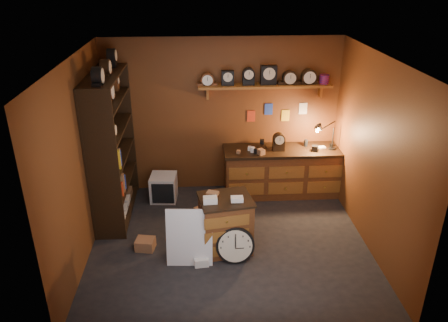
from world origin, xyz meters
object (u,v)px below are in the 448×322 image
shelving_unit (109,142)px  workbench (283,169)px  low_cabinet (226,222)px  big_round_clock (235,245)px

shelving_unit → workbench: (2.84, 0.49, -0.78)m
low_cabinet → workbench: bearing=45.5°
workbench → big_round_clock: 2.17m
workbench → shelving_unit: bearing=-170.1°
shelving_unit → low_cabinet: 2.21m
workbench → big_round_clock: size_ratio=3.95×
workbench → big_round_clock: bearing=-117.7°
workbench → low_cabinet: workbench is taller
shelving_unit → workbench: size_ratio=1.23×
shelving_unit → big_round_clock: size_ratio=4.87×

